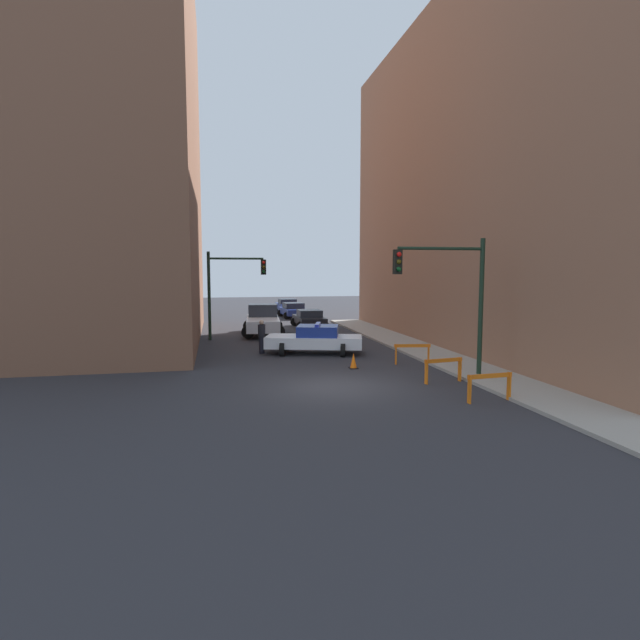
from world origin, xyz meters
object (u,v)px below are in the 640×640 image
parked_car_far (287,305)px  traffic_cone (354,361)px  parked_car_near (309,319)px  pedestrian_crossing (262,336)px  white_truck (263,320)px  traffic_light_far (228,282)px  barrier_back (412,351)px  police_car (315,339)px  parked_car_mid (293,310)px  barrier_mid (443,366)px  barrier_front (490,383)px  traffic_light_near (453,286)px

parked_car_far → traffic_cone: size_ratio=6.62×
parked_car_near → pedestrian_crossing: size_ratio=2.59×
white_truck → traffic_cone: size_ratio=8.46×
white_truck → pedestrian_crossing: bearing=-91.0°
parked_car_far → traffic_light_far: bearing=-109.6°
white_truck → barrier_back: size_ratio=3.50×
police_car → parked_car_mid: size_ratio=1.14×
police_car → pedestrian_crossing: (-2.56, 0.64, 0.14)m
pedestrian_crossing → traffic_cone: pedestrian_crossing is taller
white_truck → barrier_mid: 16.13m
barrier_back → traffic_cone: (-2.77, -0.35, -0.30)m
parked_car_near → parked_car_mid: (0.05, 7.85, 0.00)m
parked_car_near → barrier_back: size_ratio=2.72×
police_car → white_truck: 8.25m
pedestrian_crossing → barrier_back: 7.53m
barrier_front → traffic_cone: size_ratio=2.44×
traffic_light_near → police_car: size_ratio=1.03×
parked_car_near → barrier_front: (1.81, -20.96, -0.06)m
barrier_back → pedestrian_crossing: bearing=145.3°
white_truck → parked_car_mid: white_truck is taller
traffic_light_near → barrier_front: size_ratio=3.25×
traffic_light_near → white_truck: traffic_light_near is taller
police_car → traffic_cone: size_ratio=7.67×
parked_car_far → parked_car_mid: bearing=-94.5°
traffic_light_near → traffic_light_far: bearing=122.5°
barrier_mid → traffic_cone: size_ratio=2.42×
parked_car_near → parked_car_mid: same height
parked_car_near → barrier_mid: size_ratio=2.71×
police_car → traffic_cone: (0.85, -4.01, -0.41)m
parked_car_far → barrier_mid: bearing=-89.1°
traffic_light_near → barrier_back: 4.15m
white_truck → parked_car_far: bearing=81.5°
white_truck → parked_car_far: (3.94, 16.62, -0.23)m
white_truck → parked_car_mid: size_ratio=1.26×
police_car → parked_car_near: size_ratio=1.17×
barrier_mid → traffic_light_near: bearing=45.8°
parked_car_mid → barrier_back: parked_car_mid is taller
parked_car_mid → barrier_mid: (1.55, -26.02, -0.06)m
barrier_front → parked_car_near: bearing=94.9°
white_truck → barrier_front: bearing=-68.5°
traffic_light_near → parked_car_mid: size_ratio=1.18×
traffic_light_near → parked_car_mid: (-2.19, 25.36, -2.86)m
traffic_light_near → parked_car_near: bearing=97.3°
traffic_light_far → police_car: bearing=-56.1°
barrier_front → barrier_back: bearing=89.6°
parked_car_far → barrier_front: size_ratio=2.72×
traffic_light_far → barrier_back: size_ratio=3.28×
traffic_light_far → police_car: 7.71m
police_car → barrier_front: bearing=-144.3°
parked_car_mid → barrier_front: parked_car_mid is taller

